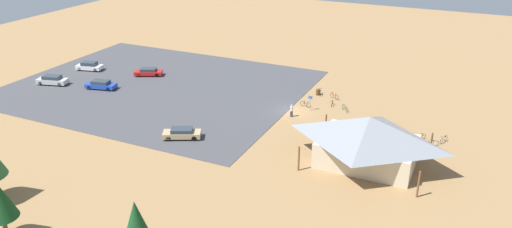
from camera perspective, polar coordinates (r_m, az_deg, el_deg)
ground at (r=67.90m, az=3.92°, el=0.33°), size 160.00×160.00×0.00m
parking_lot_asphalt at (r=78.40m, az=-11.19°, el=3.17°), size 43.76×35.66×0.05m
bike_pavilion at (r=54.59m, az=12.80°, el=-2.65°), size 12.66×9.73×5.52m
trash_bin at (r=73.88m, az=7.16°, el=2.52°), size 0.60×0.60×0.90m
lot_sign at (r=67.90m, az=6.27°, el=1.52°), size 0.56×0.08×2.20m
bicycle_black_back_row at (r=69.37m, az=5.73°, el=1.13°), size 1.69×0.53×0.87m
bicycle_white_lone_west at (r=61.63m, az=19.56°, el=-3.20°), size 1.59×0.87×0.83m
bicycle_yellow_trailside at (r=74.06m, az=7.45°, el=2.49°), size 0.64×1.70×0.85m
bicycle_red_lone_east at (r=72.78m, az=9.03°, el=2.04°), size 1.57×1.02×0.90m
bicycle_green_near_porch at (r=68.77m, az=10.24°, el=0.63°), size 1.22×1.35×0.83m
bicycle_teal_yard_left at (r=62.82m, az=18.43°, el=-2.54°), size 1.09×1.41×0.78m
bicycle_orange_front_row at (r=70.36m, az=8.78°, el=1.25°), size 0.51×1.69×0.76m
bicycle_silver_mid_cluster at (r=63.01m, az=20.83°, el=-2.77°), size 0.71×1.71×0.91m
bicycle_blue_by_bin at (r=63.26m, az=15.48°, el=-1.93°), size 0.48×1.80×0.88m
car_white_second_row at (r=88.75m, az=-18.65°, el=5.26°), size 4.64×2.83×1.45m
car_silver_back_corner at (r=83.66m, az=-22.43°, el=3.64°), size 5.02×2.95×1.45m
car_red_front_row at (r=83.31m, az=-12.30°, el=4.77°), size 4.78×3.47×1.26m
car_blue_mid_lot at (r=79.18m, az=-17.44°, el=3.25°), size 4.88×2.75×1.33m
car_tan_by_curb at (r=60.40m, az=-8.54°, el=-2.21°), size 4.85×3.57×1.31m
visitor_by_pavilion at (r=65.84m, az=4.13°, el=0.43°), size 0.36×0.36×1.75m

